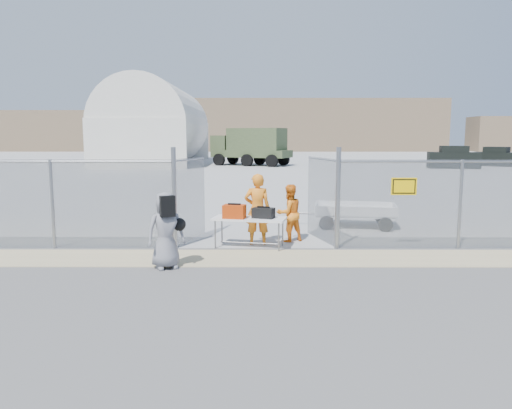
{
  "coord_description": "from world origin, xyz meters",
  "views": [
    {
      "loc": [
        0.04,
        -10.09,
        2.78
      ],
      "look_at": [
        0.0,
        2.0,
        1.1
      ],
      "focal_mm": 35.0,
      "sensor_mm": 36.0,
      "label": 1
    }
  ],
  "objects_px": {
    "folding_table": "(249,233)",
    "security_worker_right": "(289,213)",
    "visitor": "(166,230)",
    "utility_trailer": "(355,215)",
    "security_worker_left": "(257,209)"
  },
  "relations": [
    {
      "from": "security_worker_left",
      "to": "folding_table",
      "type": "bearing_deg",
      "value": 61.94
    },
    {
      "from": "folding_table",
      "to": "security_worker_right",
      "type": "bearing_deg",
      "value": 47.21
    },
    {
      "from": "utility_trailer",
      "to": "security_worker_left",
      "type": "bearing_deg",
      "value": -130.86
    },
    {
      "from": "visitor",
      "to": "security_worker_left",
      "type": "bearing_deg",
      "value": 25.26
    },
    {
      "from": "folding_table",
      "to": "utility_trailer",
      "type": "relative_size",
      "value": 0.57
    },
    {
      "from": "visitor",
      "to": "utility_trailer",
      "type": "distance_m",
      "value": 6.88
    },
    {
      "from": "security_worker_left",
      "to": "utility_trailer",
      "type": "distance_m",
      "value": 3.94
    },
    {
      "from": "folding_table",
      "to": "utility_trailer",
      "type": "xyz_separation_m",
      "value": [
        3.19,
        2.86,
        -0.0
      ]
    },
    {
      "from": "folding_table",
      "to": "security_worker_left",
      "type": "xyz_separation_m",
      "value": [
        0.2,
        0.36,
        0.53
      ]
    },
    {
      "from": "security_worker_left",
      "to": "visitor",
      "type": "bearing_deg",
      "value": 51.19
    },
    {
      "from": "security_worker_left",
      "to": "security_worker_right",
      "type": "bearing_deg",
      "value": -155.04
    },
    {
      "from": "security_worker_left",
      "to": "utility_trailer",
      "type": "height_order",
      "value": "security_worker_left"
    },
    {
      "from": "folding_table",
      "to": "visitor",
      "type": "distance_m",
      "value": 2.63
    },
    {
      "from": "folding_table",
      "to": "visitor",
      "type": "height_order",
      "value": "visitor"
    },
    {
      "from": "security_worker_right",
      "to": "folding_table",
      "type": "bearing_deg",
      "value": 7.38
    }
  ]
}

